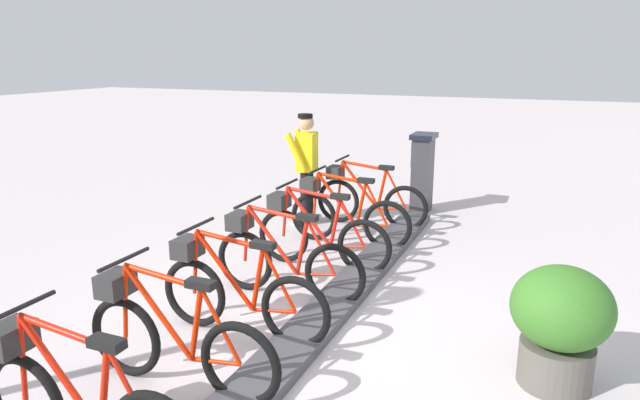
{
  "coord_description": "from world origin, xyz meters",
  "views": [
    {
      "loc": [
        -1.95,
        4.28,
        2.52
      ],
      "look_at": [
        0.5,
        -1.46,
        0.9
      ],
      "focal_mm": 31.8,
      "sensor_mm": 36.0,
      "label": 1
    }
  ],
  "objects_px": {
    "bike_docked_5": "(171,337)",
    "planter_bush": "(560,321)",
    "bike_docked_0": "(366,198)",
    "worker_near_rack": "(306,165)",
    "payment_kiosk": "(422,171)",
    "bike_docked_1": "(344,214)",
    "bike_docked_3": "(282,258)",
    "bike_docked_4": "(236,291)",
    "bike_docked_2": "(317,233)"
  },
  "relations": [
    {
      "from": "bike_docked_5",
      "to": "bike_docked_3",
      "type": "bearing_deg",
      "value": -90.0
    },
    {
      "from": "bike_docked_1",
      "to": "bike_docked_3",
      "type": "height_order",
      "value": "same"
    },
    {
      "from": "bike_docked_4",
      "to": "payment_kiosk",
      "type": "bearing_deg",
      "value": -96.74
    },
    {
      "from": "bike_docked_0",
      "to": "planter_bush",
      "type": "relative_size",
      "value": 1.77
    },
    {
      "from": "bike_docked_3",
      "to": "bike_docked_4",
      "type": "relative_size",
      "value": 1.0
    },
    {
      "from": "bike_docked_4",
      "to": "worker_near_rack",
      "type": "relative_size",
      "value": 1.04
    },
    {
      "from": "bike_docked_0",
      "to": "bike_docked_2",
      "type": "bearing_deg",
      "value": 90.0
    },
    {
      "from": "payment_kiosk",
      "to": "bike_docked_2",
      "type": "bearing_deg",
      "value": 79.13
    },
    {
      "from": "bike_docked_1",
      "to": "bike_docked_5",
      "type": "relative_size",
      "value": 1.0
    },
    {
      "from": "bike_docked_1",
      "to": "bike_docked_4",
      "type": "xyz_separation_m",
      "value": [
        0.0,
        2.79,
        0.0
      ]
    },
    {
      "from": "bike_docked_0",
      "to": "bike_docked_5",
      "type": "bearing_deg",
      "value": 90.0
    },
    {
      "from": "bike_docked_1",
      "to": "bike_docked_5",
      "type": "height_order",
      "value": "same"
    },
    {
      "from": "bike_docked_1",
      "to": "worker_near_rack",
      "type": "distance_m",
      "value": 1.23
    },
    {
      "from": "payment_kiosk",
      "to": "bike_docked_3",
      "type": "height_order",
      "value": "payment_kiosk"
    },
    {
      "from": "payment_kiosk",
      "to": "planter_bush",
      "type": "xyz_separation_m",
      "value": [
        -2.14,
        4.56,
        -0.12
      ]
    },
    {
      "from": "bike_docked_0",
      "to": "bike_docked_5",
      "type": "height_order",
      "value": "same"
    },
    {
      "from": "bike_docked_5",
      "to": "planter_bush",
      "type": "xyz_separation_m",
      "value": [
        -2.71,
        -1.21,
        0.11
      ]
    },
    {
      "from": "worker_near_rack",
      "to": "payment_kiosk",
      "type": "bearing_deg",
      "value": -137.34
    },
    {
      "from": "worker_near_rack",
      "to": "bike_docked_5",
      "type": "bearing_deg",
      "value": 101.28
    },
    {
      "from": "bike_docked_1",
      "to": "bike_docked_2",
      "type": "distance_m",
      "value": 0.93
    },
    {
      "from": "payment_kiosk",
      "to": "planter_bush",
      "type": "height_order",
      "value": "payment_kiosk"
    },
    {
      "from": "bike_docked_0",
      "to": "worker_near_rack",
      "type": "relative_size",
      "value": 1.04
    },
    {
      "from": "payment_kiosk",
      "to": "bike_docked_2",
      "type": "height_order",
      "value": "payment_kiosk"
    },
    {
      "from": "worker_near_rack",
      "to": "planter_bush",
      "type": "height_order",
      "value": "worker_near_rack"
    },
    {
      "from": "payment_kiosk",
      "to": "bike_docked_4",
      "type": "bearing_deg",
      "value": 83.26
    },
    {
      "from": "bike_docked_1",
      "to": "planter_bush",
      "type": "relative_size",
      "value": 1.77
    },
    {
      "from": "bike_docked_3",
      "to": "planter_bush",
      "type": "height_order",
      "value": "bike_docked_3"
    },
    {
      "from": "bike_docked_0",
      "to": "bike_docked_1",
      "type": "xyz_separation_m",
      "value": [
        0.0,
        0.93,
        0.0
      ]
    },
    {
      "from": "payment_kiosk",
      "to": "bike_docked_5",
      "type": "height_order",
      "value": "payment_kiosk"
    },
    {
      "from": "payment_kiosk",
      "to": "bike_docked_5",
      "type": "distance_m",
      "value": 5.8
    },
    {
      "from": "bike_docked_5",
      "to": "bike_docked_0",
      "type": "bearing_deg",
      "value": -90.0
    },
    {
      "from": "bike_docked_0",
      "to": "bike_docked_3",
      "type": "relative_size",
      "value": 1.0
    },
    {
      "from": "bike_docked_5",
      "to": "planter_bush",
      "type": "relative_size",
      "value": 1.77
    },
    {
      "from": "bike_docked_0",
      "to": "bike_docked_2",
      "type": "relative_size",
      "value": 1.0
    },
    {
      "from": "bike_docked_1",
      "to": "worker_near_rack",
      "type": "relative_size",
      "value": 1.04
    },
    {
      "from": "bike_docked_1",
      "to": "bike_docked_5",
      "type": "xyz_separation_m",
      "value": [
        0.0,
        3.72,
        0.0
      ]
    },
    {
      "from": "planter_bush",
      "to": "bike_docked_5",
      "type": "bearing_deg",
      "value": 24.02
    },
    {
      "from": "bike_docked_2",
      "to": "planter_bush",
      "type": "distance_m",
      "value": 3.14
    },
    {
      "from": "bike_docked_3",
      "to": "planter_bush",
      "type": "relative_size",
      "value": 1.77
    },
    {
      "from": "bike_docked_2",
      "to": "planter_bush",
      "type": "xyz_separation_m",
      "value": [
        -2.71,
        1.58,
        0.11
      ]
    },
    {
      "from": "payment_kiosk",
      "to": "bike_docked_2",
      "type": "xyz_separation_m",
      "value": [
        0.57,
        2.98,
        -0.24
      ]
    },
    {
      "from": "bike_docked_5",
      "to": "planter_bush",
      "type": "distance_m",
      "value": 2.97
    },
    {
      "from": "bike_docked_1",
      "to": "bike_docked_4",
      "type": "distance_m",
      "value": 2.79
    },
    {
      "from": "bike_docked_2",
      "to": "worker_near_rack",
      "type": "relative_size",
      "value": 1.04
    },
    {
      "from": "bike_docked_0",
      "to": "worker_near_rack",
      "type": "height_order",
      "value": "worker_near_rack"
    },
    {
      "from": "payment_kiosk",
      "to": "planter_bush",
      "type": "distance_m",
      "value": 5.04
    },
    {
      "from": "bike_docked_1",
      "to": "bike_docked_2",
      "type": "relative_size",
      "value": 1.0
    },
    {
      "from": "payment_kiosk",
      "to": "bike_docked_1",
      "type": "height_order",
      "value": "payment_kiosk"
    },
    {
      "from": "bike_docked_4",
      "to": "planter_bush",
      "type": "distance_m",
      "value": 2.73
    },
    {
      "from": "bike_docked_5",
      "to": "worker_near_rack",
      "type": "height_order",
      "value": "worker_near_rack"
    }
  ]
}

